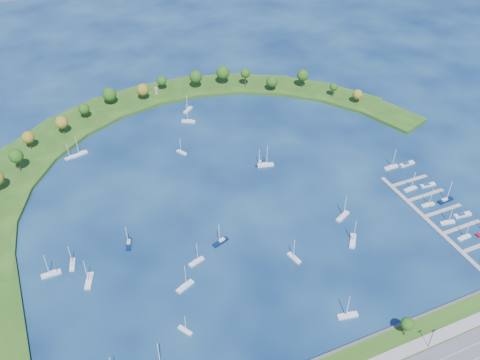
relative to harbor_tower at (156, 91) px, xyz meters
name	(u,v)px	position (x,y,z in m)	size (l,w,h in m)	color
ground	(235,194)	(7.26, -116.28, -4.30)	(700.00, 700.00, 0.00)	#07163E
breakwater	(124,163)	(-39.06, -67.56, -3.31)	(286.74, 247.64, 2.00)	#1E4612
breakwater_trees	(150,107)	(-11.78, -28.83, 5.84)	(240.53, 92.44, 13.71)	#382314
harbor_tower	(156,91)	(0.00, 0.00, 0.00)	(2.60, 2.60, 4.50)	gray
dock_system	(445,221)	(92.56, -177.28, -3.95)	(24.28, 82.00, 1.60)	gray
moored_boat_0	(353,240)	(43.63, -170.73, -3.35)	(7.71, 8.93, 13.63)	silver
moored_boat_1	(71,157)	(-65.36, -49.10, -3.44)	(7.20, 3.37, 10.21)	silver
moored_boat_2	(80,153)	(-59.80, -48.08, -3.38)	(8.80, 4.73, 12.46)	silver
moored_boat_3	(265,164)	(32.41, -100.55, -3.35)	(9.48, 4.68, 13.43)	silver
moored_boat_4	(182,152)	(-6.21, -69.94, -3.45)	(4.95, 6.71, 9.81)	silver
moored_boat_5	(196,261)	(-27.87, -153.75, -3.41)	(8.02, 4.43, 11.36)	silver
moored_boat_6	(348,315)	(17.95, -206.14, -3.38)	(8.77, 4.06, 12.45)	silver
moored_boat_7	(188,121)	(8.66, -39.73, -3.38)	(8.46, 6.54, 12.49)	silver
moored_boat_8	(129,243)	(-52.69, -130.44, -3.41)	(4.52, 8.26, 11.70)	#09173A
moored_boat_9	(185,330)	(-44.50, -186.23, -3.46)	(4.79, 6.43, 9.41)	silver
moored_boat_10	(72,264)	(-78.88, -133.07, -3.42)	(3.85, 7.92, 11.22)	silver
moored_boat_11	(259,163)	(30.21, -97.59, -3.44)	(6.63, 6.02, 10.31)	#09173A
moored_boat_13	(185,286)	(-37.24, -165.25, -3.38)	(8.83, 5.58, 12.61)	silver
moored_boat_14	(188,109)	(13.14, -26.22, -3.39)	(7.74, 7.18, 12.14)	silver
moored_boat_15	(343,216)	(48.48, -154.44, -3.37)	(9.07, 6.10, 13.04)	silver
moored_boat_16	(89,280)	(-73.89, -145.47, -3.35)	(5.71, 9.58, 13.61)	silver
moored_boat_17	(221,241)	(-13.15, -146.42, -3.40)	(8.51, 4.82, 12.06)	#09173A
moored_boat_18	(294,258)	(13.30, -169.42, -3.42)	(3.77, 7.95, 11.27)	silver
moored_boat_19	(51,273)	(-88.23, -134.91, -3.38)	(8.53, 2.44, 12.53)	silver
docked_boat_2	(464,237)	(92.80, -190.03, -3.44)	(7.24, 2.19, 10.57)	silver
docked_boat_4	(447,222)	(92.80, -178.62, -3.42)	(7.73, 3.36, 10.99)	silver
docked_boat_5	(462,215)	(103.23, -177.39, -3.61)	(9.43, 3.57, 1.88)	silver
docked_boat_6	(428,204)	(92.80, -164.25, -3.43)	(7.44, 2.60, 10.73)	silver
docked_boat_7	(446,200)	(103.27, -165.14, -3.38)	(8.81, 3.03, 12.74)	#09173A
docked_boat_8	(410,188)	(92.79, -150.33, -3.42)	(7.68, 2.44, 11.16)	silver
docked_boat_9	(428,185)	(103.24, -151.42, -3.67)	(8.66, 3.28, 1.72)	silver
docked_boat_10	(391,167)	(95.18, -130.60, -3.39)	(8.47, 2.46, 12.41)	silver
docked_boat_11	(407,164)	(105.13, -131.63, -3.62)	(9.23, 2.93, 1.86)	silver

